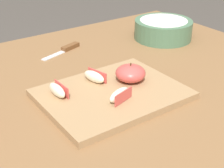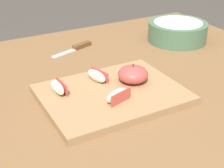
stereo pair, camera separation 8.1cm
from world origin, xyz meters
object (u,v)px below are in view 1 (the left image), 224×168
cutting_board (112,94)px  apple_wedge_middle (57,90)px  apple_wedge_front (120,95)px  ceramic_fruit_bowl (163,29)px  apple_half_skin_up (130,73)px  apple_wedge_back (94,77)px  paring_knife (68,48)px

cutting_board → apple_wedge_middle: apple_wedge_middle is taller
apple_wedge_middle → apple_wedge_front: bearing=-45.1°
cutting_board → ceramic_fruit_bowl: 0.47m
apple_half_skin_up → apple_wedge_middle: size_ratio=1.16×
apple_half_skin_up → apple_wedge_back: apple_half_skin_up is taller
apple_wedge_back → ceramic_fruit_bowl: 0.44m
apple_half_skin_up → apple_wedge_back: (-0.08, 0.05, -0.01)m
apple_wedge_front → apple_half_skin_up: bearing=38.4°
apple_wedge_middle → ceramic_fruit_bowl: ceramic_fruit_bowl is taller
apple_wedge_front → ceramic_fruit_bowl: size_ratio=0.34×
apple_wedge_back → ceramic_fruit_bowl: ceramic_fruit_bowl is taller
ceramic_fruit_bowl → apple_wedge_front: bearing=-144.5°
apple_wedge_front → cutting_board: bearing=76.5°
apple_wedge_back → cutting_board: bearing=-83.5°
cutting_board → apple_wedge_middle: size_ratio=5.07×
apple_wedge_back → paring_knife: apple_wedge_back is taller
cutting_board → apple_wedge_back: apple_wedge_back is taller
apple_wedge_back → paring_knife: bearing=76.0°
cutting_board → apple_half_skin_up: size_ratio=4.36×
apple_wedge_back → apple_wedge_front: bearing=-91.8°
apple_wedge_front → apple_wedge_middle: (-0.11, 0.11, 0.00)m
cutting_board → apple_half_skin_up: 0.08m
apple_wedge_back → apple_wedge_front: (-0.00, -0.12, 0.00)m
apple_half_skin_up → ceramic_fruit_bowl: 0.40m
apple_wedge_back → apple_wedge_middle: same height
cutting_board → apple_wedge_front: (-0.01, -0.05, 0.02)m
apple_wedge_middle → apple_half_skin_up: bearing=-12.4°
apple_wedge_back → paring_knife: (0.07, 0.28, -0.03)m
cutting_board → paring_knife: size_ratio=2.17×
cutting_board → ceramic_fruit_bowl: (0.40, 0.24, 0.03)m
cutting_board → apple_wedge_back: size_ratio=4.89×
apple_wedge_back → apple_wedge_middle: (-0.11, -0.01, 0.00)m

